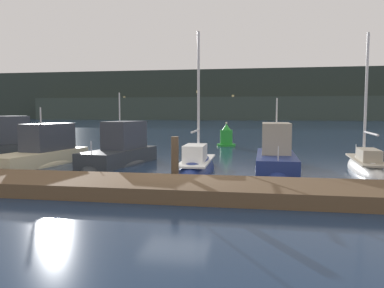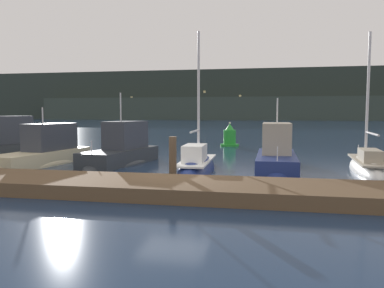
% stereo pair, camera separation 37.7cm
% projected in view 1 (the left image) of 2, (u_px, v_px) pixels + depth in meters
% --- Properties ---
extents(ground_plane, '(400.00, 400.00, 0.00)m').
position_uv_depth(ground_plane, '(175.00, 184.00, 13.94)').
color(ground_plane, '#192D4C').
extents(dock, '(37.79, 2.80, 0.45)m').
position_uv_depth(dock, '(164.00, 187.00, 12.24)').
color(dock, brown).
rests_on(dock, ground).
extents(mooring_pile_2, '(0.28, 0.28, 1.79)m').
position_uv_depth(mooring_pile_2, '(175.00, 161.00, 13.81)').
color(mooring_pile_2, '#4C3D2D').
rests_on(mooring_pile_2, ground).
extents(motorboat_berth_3, '(2.86, 6.67, 3.54)m').
position_uv_depth(motorboat_berth_3, '(42.00, 158.00, 19.07)').
color(motorboat_berth_3, beige).
rests_on(motorboat_berth_3, ground).
extents(motorboat_berth_4, '(3.02, 5.99, 4.22)m').
position_uv_depth(motorboat_berth_4, '(120.00, 156.00, 19.46)').
color(motorboat_berth_4, '#2D3338').
rests_on(motorboat_berth_4, ground).
extents(sailboat_berth_5, '(1.58, 5.45, 7.08)m').
position_uv_depth(sailboat_berth_5, '(197.00, 168.00, 17.16)').
color(sailboat_berth_5, navy).
rests_on(sailboat_berth_5, ground).
extents(motorboat_berth_6, '(2.05, 6.20, 3.96)m').
position_uv_depth(motorboat_berth_6, '(276.00, 161.00, 17.88)').
color(motorboat_berth_6, navy).
rests_on(motorboat_berth_6, ground).
extents(sailboat_berth_7, '(1.73, 5.62, 7.00)m').
position_uv_depth(sailboat_berth_7, '(365.00, 169.00, 17.15)').
color(sailboat_berth_7, white).
rests_on(sailboat_berth_7, ground).
extents(channel_buoy, '(1.47, 1.47, 1.91)m').
position_uv_depth(channel_buoy, '(226.00, 137.00, 29.63)').
color(channel_buoy, green).
rests_on(channel_buoy, ground).
extents(hillside_backdrop, '(240.00, 23.00, 17.53)m').
position_uv_depth(hillside_backdrop, '(247.00, 97.00, 134.51)').
color(hillside_backdrop, '#28332D').
rests_on(hillside_backdrop, ground).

